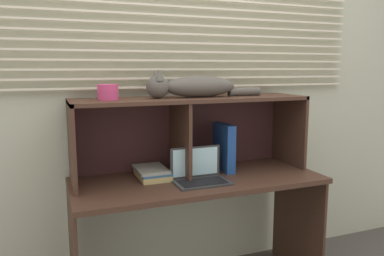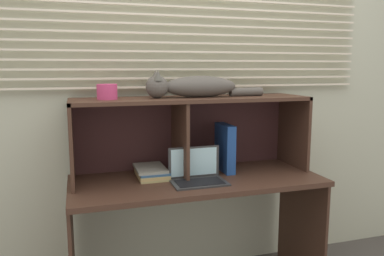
{
  "view_description": "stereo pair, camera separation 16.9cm",
  "coord_description": "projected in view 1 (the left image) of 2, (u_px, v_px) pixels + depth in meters",
  "views": [
    {
      "loc": [
        -0.83,
        -1.83,
        1.4
      ],
      "look_at": [
        0.0,
        0.31,
        1.03
      ],
      "focal_mm": 35.58,
      "sensor_mm": 36.0,
      "label": 1
    },
    {
      "loc": [
        -0.67,
        -1.88,
        1.4
      ],
      "look_at": [
        0.0,
        0.31,
        1.03
      ],
      "focal_mm": 35.58,
      "sensor_mm": 36.0,
      "label": 2
    }
  ],
  "objects": [
    {
      "name": "laptop",
      "position": [
        199.0,
        175.0,
        2.2
      ],
      "size": [
        0.31,
        0.2,
        0.19
      ],
      "color": "#303030",
      "rests_on": "desk"
    },
    {
      "name": "book_stack",
      "position": [
        152.0,
        173.0,
        2.27
      ],
      "size": [
        0.19,
        0.26,
        0.06
      ],
      "color": "tan",
      "rests_on": "desk"
    },
    {
      "name": "cat",
      "position": [
        193.0,
        86.0,
        2.29
      ],
      "size": [
        0.74,
        0.15,
        0.16
      ],
      "color": "#554F48",
      "rests_on": "hutch_shelf_unit"
    },
    {
      "name": "small_basket",
      "position": [
        108.0,
        92.0,
        2.11
      ],
      "size": [
        0.11,
        0.11,
        0.09
      ],
      "primitive_type": "cylinder",
      "color": "#D33F73",
      "rests_on": "hutch_shelf_unit"
    },
    {
      "name": "hutch_shelf_unit",
      "position": [
        189.0,
        120.0,
        2.35
      ],
      "size": [
        1.43,
        0.38,
        0.48
      ],
      "color": "#442B1E",
      "rests_on": "desk"
    },
    {
      "name": "back_panel_with_blinds",
      "position": [
        179.0,
        89.0,
        2.51
      ],
      "size": [
        4.4,
        0.08,
        2.5
      ],
      "color": "beige",
      "rests_on": "ground"
    },
    {
      "name": "binder_upright",
      "position": [
        224.0,
        147.0,
        2.42
      ],
      "size": [
        0.06,
        0.22,
        0.3
      ],
      "primitive_type": "cube",
      "color": "navy",
      "rests_on": "desk"
    },
    {
      "name": "desk",
      "position": [
        198.0,
        201.0,
        2.3
      ],
      "size": [
        1.48,
        0.61,
        0.74
      ],
      "color": "#442B1E",
      "rests_on": "ground"
    }
  ]
}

